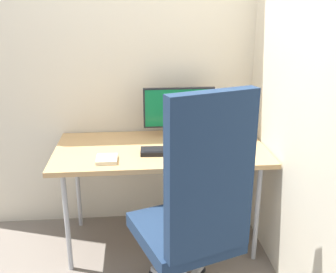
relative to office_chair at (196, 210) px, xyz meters
name	(u,v)px	position (x,y,z in m)	size (l,w,h in m)	color
ground_plane	(161,240)	(-0.12, 0.73, -0.66)	(8.00, 8.00, 0.00)	slate
wall_back	(156,39)	(-0.12, 1.12, 0.74)	(3.02, 0.04, 2.80)	beige
wall_side_right	(289,48)	(0.61, 0.50, 0.74)	(0.04, 2.34, 2.80)	beige
desk	(161,154)	(-0.12, 0.73, 0.02)	(1.40, 0.72, 0.73)	tan
office_chair	(196,210)	(0.00, 0.00, 0.00)	(0.63, 0.68, 1.30)	black
monitor	(179,110)	(0.02, 0.93, 0.27)	(0.50, 0.15, 0.36)	black
keyboard	(177,151)	(-0.02, 0.62, 0.08)	(0.48, 0.15, 0.03)	black
mouse	(238,149)	(0.37, 0.60, 0.09)	(0.07, 0.08, 0.04)	black
pen_holder	(240,136)	(0.43, 0.78, 0.12)	(0.09, 0.09, 0.15)	slate
notebook	(107,159)	(-0.47, 0.52, 0.08)	(0.13, 0.14, 0.02)	beige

